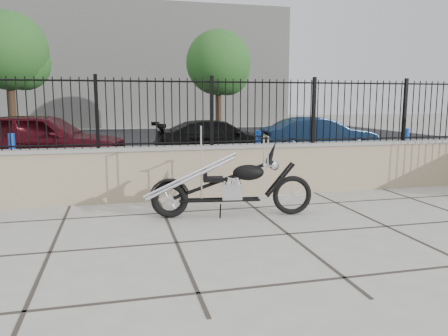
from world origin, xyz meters
TOP-DOWN VIEW (x-y plane):
  - ground_plane at (0.00, 0.00)m, footprint 90.00×90.00m
  - parking_lot at (0.00, 12.50)m, footprint 30.00×30.00m
  - retaining_wall at (0.00, 2.50)m, footprint 14.00×0.36m
  - iron_fence at (0.00, 2.50)m, footprint 14.00×0.08m
  - background_building at (0.00, 26.50)m, footprint 22.00×6.00m
  - chopper_motorcycle at (0.95, 1.07)m, footprint 2.40×0.75m
  - car_red at (-2.57, 6.83)m, footprint 4.63×2.61m
  - car_black at (2.39, 8.02)m, footprint 4.07×1.81m
  - car_blue at (5.73, 7.81)m, footprint 3.86×1.70m
  - bollard_a at (-2.81, 4.56)m, footprint 0.17×0.17m
  - bollard_b at (2.63, 4.75)m, footprint 0.16×0.16m
  - bollard_c at (6.95, 5.01)m, footprint 0.15×0.15m
  - tree_left at (-5.26, 16.43)m, footprint 3.48×3.48m
  - tree_right at (4.25, 15.94)m, footprint 3.15×3.15m

SIDE VIEW (x-z plane):
  - ground_plane at x=0.00m, z-range 0.00..0.00m
  - parking_lot at x=0.00m, z-range 0.00..0.00m
  - retaining_wall at x=0.00m, z-range 0.00..0.96m
  - bollard_c at x=6.95m, z-range 0.00..1.02m
  - bollard_b at x=2.63m, z-range 0.00..1.05m
  - bollard_a at x=-2.81m, z-range 0.00..1.09m
  - car_black at x=2.39m, z-range 0.00..1.16m
  - car_blue at x=5.73m, z-range 0.00..1.23m
  - chopper_motorcycle at x=0.95m, z-range 0.00..1.42m
  - car_red at x=-2.57m, z-range 0.00..1.49m
  - iron_fence at x=0.00m, z-range 0.96..2.16m
  - tree_right at x=4.25m, z-range 1.07..6.39m
  - background_building at x=0.00m, z-range 0.00..8.00m
  - tree_left at x=-5.26m, z-range 1.18..7.05m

